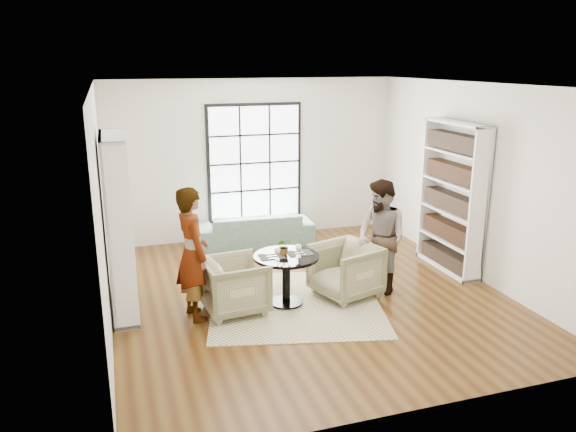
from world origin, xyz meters
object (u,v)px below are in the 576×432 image
object	(u,v)px
armchair_right	(345,270)
person_left	(192,254)
pedestal_table	(286,269)
person_right	(381,237)
wine_glass_right	(299,248)
flower_centerpiece	(284,246)
sofa	(255,229)
wine_glass_left	(277,251)
armchair_left	(235,285)

from	to	relation	value
armchair_right	person_left	distance (m)	2.24
pedestal_table	person_right	distance (m)	1.49
wine_glass_right	pedestal_table	bearing A→B (deg)	137.33
pedestal_table	flower_centerpiece	world-z (taller)	flower_centerpiece
pedestal_table	sofa	xyz separation A→B (m)	(0.25, 2.69, -0.22)
armchair_right	person_right	size ratio (longest dim) A/B	0.51
wine_glass_left	flower_centerpiece	size ratio (longest dim) A/B	0.77
wine_glass_left	wine_glass_right	bearing A→B (deg)	3.65
wine_glass_left	flower_centerpiece	bearing A→B (deg)	50.75
wine_glass_right	armchair_left	bearing A→B (deg)	172.33
wine_glass_right	flower_centerpiece	bearing A→B (deg)	132.40
person_left	wine_glass_left	bearing A→B (deg)	-107.67
armchair_right	person_right	world-z (taller)	person_right
sofa	person_right	world-z (taller)	person_right
pedestal_table	person_left	bearing A→B (deg)	-179.62
armchair_right	pedestal_table	bearing A→B (deg)	-105.29
sofa	wine_glass_left	bearing A→B (deg)	84.86
armchair_left	armchair_right	world-z (taller)	armchair_right
wine_glass_left	armchair_left	bearing A→B (deg)	166.35
wine_glass_left	sofa	bearing A→B (deg)	81.53
wine_glass_left	flower_centerpiece	xyz separation A→B (m)	(0.15, 0.19, -0.01)
sofa	wine_glass_right	world-z (taller)	wine_glass_right
person_left	person_right	distance (m)	2.74
armchair_right	wine_glass_right	world-z (taller)	wine_glass_right
sofa	wine_glass_right	size ratio (longest dim) A/B	11.02
pedestal_table	wine_glass_left	world-z (taller)	wine_glass_left
person_right	flower_centerpiece	distance (m)	1.47
sofa	wine_glass_right	xyz separation A→B (m)	(-0.12, -2.81, 0.55)
person_right	wine_glass_right	size ratio (longest dim) A/B	8.82
person_left	armchair_right	bearing A→B (deg)	-99.82
pedestal_table	wine_glass_left	bearing A→B (deg)	-139.52
sofa	person_left	xyz separation A→B (m)	(-1.53, -2.69, 0.58)
armchair_right	flower_centerpiece	size ratio (longest dim) A/B	3.64
pedestal_table	wine_glass_right	distance (m)	0.38
armchair_left	wine_glass_left	bearing A→B (deg)	-109.09
pedestal_table	flower_centerpiece	distance (m)	0.32
person_left	flower_centerpiece	size ratio (longest dim) A/B	7.58
armchair_left	armchair_right	size ratio (longest dim) A/B	0.97
person_left	sofa	bearing A→B (deg)	-40.32
wine_glass_right	flower_centerpiece	size ratio (longest dim) A/B	0.81
wine_glass_left	wine_glass_right	size ratio (longest dim) A/B	0.95
sofa	armchair_right	distance (m)	2.74
armchair_right	person_right	xyz separation A→B (m)	(0.55, 0.00, 0.45)
wine_glass_left	wine_glass_right	xyz separation A→B (m)	(0.31, 0.02, 0.01)
person_left	flower_centerpiece	distance (m)	1.27
person_right	wine_glass_right	bearing A→B (deg)	-98.92
sofa	flower_centerpiece	xyz separation A→B (m)	(-0.27, -2.64, 0.54)
armchair_right	person_left	xyz separation A→B (m)	(-2.19, -0.03, 0.50)
person_right	wine_glass_left	size ratio (longest dim) A/B	9.25
pedestal_table	armchair_left	bearing A→B (deg)	-179.34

